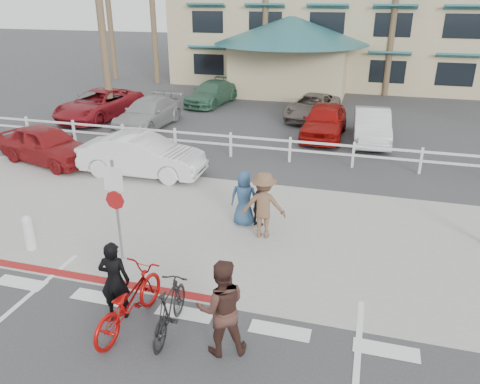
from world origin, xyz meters
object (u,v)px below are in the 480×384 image
(car_white_sedan, at_px, (142,155))
(car_red_compact, at_px, (47,144))
(sign_post, at_px, (117,206))
(bike_black, at_px, (170,309))
(bike_red, at_px, (129,301))

(car_white_sedan, xyz_separation_m, car_red_compact, (-4.15, 0.25, -0.02))
(sign_post, height_order, bike_black, sign_post)
(bike_black, bearing_deg, car_white_sedan, -64.09)
(sign_post, xyz_separation_m, car_red_compact, (-6.31, 5.72, -0.72))
(bike_red, distance_m, car_white_sedan, 8.48)
(bike_black, distance_m, car_red_compact, 11.65)
(bike_black, distance_m, car_white_sedan, 8.83)
(bike_black, height_order, car_red_compact, car_red_compact)
(bike_black, bearing_deg, sign_post, -48.13)
(sign_post, relative_size, car_red_compact, 0.68)
(car_red_compact, bearing_deg, sign_post, -116.19)
(car_white_sedan, relative_size, car_red_compact, 1.06)
(sign_post, bearing_deg, bike_red, -57.59)
(sign_post, xyz_separation_m, bike_black, (2.25, -2.18, -0.91))
(bike_red, bearing_deg, car_white_sedan, -58.72)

